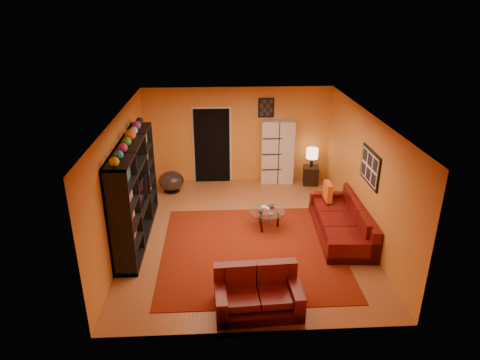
{
  "coord_description": "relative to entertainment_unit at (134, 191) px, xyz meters",
  "views": [
    {
      "loc": [
        -0.54,
        -8.09,
        4.67
      ],
      "look_at": [
        -0.1,
        0.1,
        1.21
      ],
      "focal_mm": 32.0,
      "sensor_mm": 36.0,
      "label": 1
    }
  ],
  "objects": [
    {
      "name": "ceiling",
      "position": [
        2.27,
        0.0,
        1.55
      ],
      "size": [
        6.0,
        6.0,
        0.0
      ],
      "primitive_type": "plane",
      "rotation": [
        3.14,
        0.0,
        0.0
      ],
      "color": "white",
      "rests_on": "wall_back"
    },
    {
      "name": "floor",
      "position": [
        2.27,
        0.0,
        -1.05
      ],
      "size": [
        6.0,
        6.0,
        0.0
      ],
      "primitive_type": "plane",
      "color": "brown",
      "rests_on": "ground"
    },
    {
      "name": "side_table",
      "position": [
        4.25,
        2.6,
        -0.8
      ],
      "size": [
        0.45,
        0.45,
        0.5
      ],
      "primitive_type": "cube",
      "rotation": [
        0.0,
        0.0,
        -0.13
      ],
      "color": "black",
      "rests_on": "floor"
    },
    {
      "name": "storage_cabinet",
      "position": [
        3.35,
        2.8,
        -0.18
      ],
      "size": [
        0.91,
        0.47,
        1.75
      ],
      "primitive_type": "cube",
      "rotation": [
        0.0,
        0.0,
        -0.09
      ],
      "color": "silver",
      "rests_on": "floor"
    },
    {
      "name": "entertainment_unit",
      "position": [
        0.0,
        0.0,
        0.0
      ],
      "size": [
        0.45,
        3.0,
        2.1
      ],
      "primitive_type": "cube",
      "color": "black",
      "rests_on": "floor"
    },
    {
      "name": "sofa",
      "position": [
        4.42,
        -0.14,
        -0.77
      ],
      "size": [
        1.13,
        2.47,
        0.85
      ],
      "rotation": [
        0.0,
        0.0,
        -0.06
      ],
      "color": "#4D0A0B",
      "rests_on": "rug"
    },
    {
      "name": "wall_back",
      "position": [
        2.27,
        3.0,
        0.25
      ],
      "size": [
        6.0,
        0.0,
        6.0
      ],
      "primitive_type": "plane",
      "rotation": [
        1.57,
        0.0,
        0.0
      ],
      "color": "orange",
      "rests_on": "floor"
    },
    {
      "name": "throw_pillow",
      "position": [
        4.22,
        0.69,
        -0.42
      ],
      "size": [
        0.12,
        0.42,
        0.42
      ],
      "primitive_type": "cube",
      "color": "orange",
      "rests_on": "sofa"
    },
    {
      "name": "loveseat",
      "position": [
        2.32,
        -2.42,
        -0.76
      ],
      "size": [
        1.43,
        0.9,
        0.85
      ],
      "rotation": [
        0.0,
        0.0,
        1.62
      ],
      "color": "#4D0A0B",
      "rests_on": "rug"
    },
    {
      "name": "tv",
      "position": [
        0.05,
        -0.07,
        -0.04
      ],
      "size": [
        1.0,
        0.13,
        0.57
      ],
      "primitive_type": "imported",
      "rotation": [
        0.0,
        0.0,
        1.57
      ],
      "color": "black",
      "rests_on": "entertainment_unit"
    },
    {
      "name": "wall_front",
      "position": [
        2.27,
        -3.0,
        0.25
      ],
      "size": [
        6.0,
        0.0,
        6.0
      ],
      "primitive_type": "plane",
      "rotation": [
        -1.57,
        0.0,
        0.0
      ],
      "color": "orange",
      "rests_on": "floor"
    },
    {
      "name": "doorway",
      "position": [
        1.57,
        2.96,
        -0.03
      ],
      "size": [
        0.95,
        0.1,
        2.04
      ],
      "primitive_type": "cube",
      "color": "black",
      "rests_on": "floor"
    },
    {
      "name": "bowl_chair",
      "position": [
        0.49,
        2.3,
        -0.76
      ],
      "size": [
        0.67,
        0.67,
        0.54
      ],
      "color": "black",
      "rests_on": "floor"
    },
    {
      "name": "table_lamp",
      "position": [
        4.25,
        2.6,
        -0.18
      ],
      "size": [
        0.31,
        0.31,
        0.52
      ],
      "color": "black",
      "rests_on": "side_table"
    },
    {
      "name": "wall_right",
      "position": [
        4.78,
        0.0,
        0.25
      ],
      "size": [
        0.0,
        6.0,
        6.0
      ],
      "primitive_type": "plane",
      "rotation": [
        1.57,
        0.0,
        -1.57
      ],
      "color": "orange",
      "rests_on": "floor"
    },
    {
      "name": "wall_art_right",
      "position": [
        4.75,
        -0.3,
        0.55
      ],
      "size": [
        0.03,
        1.0,
        0.7
      ],
      "primitive_type": "cube",
      "color": "black",
      "rests_on": "wall_right"
    },
    {
      "name": "wall_left",
      "position": [
        -0.23,
        0.0,
        0.25
      ],
      "size": [
        0.0,
        6.0,
        6.0
      ],
      "primitive_type": "plane",
      "rotation": [
        1.57,
        0.0,
        1.57
      ],
      "color": "orange",
      "rests_on": "floor"
    },
    {
      "name": "rug",
      "position": [
        2.38,
        -0.7,
        -1.04
      ],
      "size": [
        3.6,
        3.6,
        0.01
      ],
      "primitive_type": "cube",
      "color": "#5E170A",
      "rests_on": "floor"
    },
    {
      "name": "coffee_table",
      "position": [
        2.77,
        0.21,
        -0.69
      ],
      "size": [
        0.8,
        0.8,
        0.4
      ],
      "rotation": [
        0.0,
        0.0,
        -0.12
      ],
      "color": "silver",
      "rests_on": "floor"
    },
    {
      "name": "wall_art_back",
      "position": [
        3.02,
        2.98,
        1.0
      ],
      "size": [
        0.42,
        0.03,
        0.52
      ],
      "primitive_type": "cube",
      "color": "black",
      "rests_on": "wall_back"
    }
  ]
}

